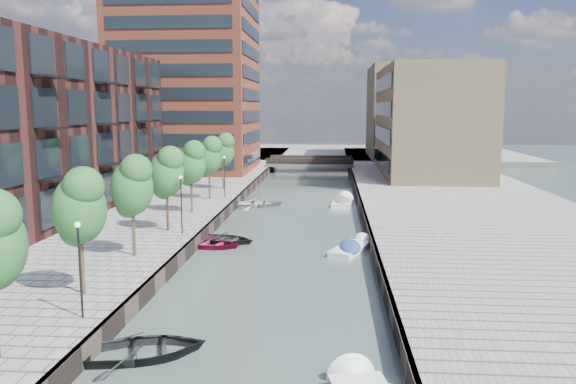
# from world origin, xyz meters

# --- Properties ---
(water) EXTENTS (300.00, 300.00, 0.00)m
(water) POSITION_xyz_m (0.00, 40.00, 0.00)
(water) COLOR #38473F
(water) RESTS_ON ground
(quay_right) EXTENTS (20.00, 140.00, 1.00)m
(quay_right) POSITION_xyz_m (16.00, 40.00, 0.50)
(quay_right) COLOR gray
(quay_right) RESTS_ON ground
(quay_wall_left) EXTENTS (0.25, 140.00, 1.00)m
(quay_wall_left) POSITION_xyz_m (-6.10, 40.00, 0.50)
(quay_wall_left) COLOR #332823
(quay_wall_left) RESTS_ON ground
(quay_wall_right) EXTENTS (0.25, 140.00, 1.00)m
(quay_wall_right) POSITION_xyz_m (6.10, 40.00, 0.50)
(quay_wall_right) COLOR #332823
(quay_wall_right) RESTS_ON ground
(far_closure) EXTENTS (80.00, 40.00, 1.00)m
(far_closure) POSITION_xyz_m (0.00, 100.00, 0.50)
(far_closure) COLOR gray
(far_closure) RESTS_ON ground
(apartment_block) EXTENTS (8.00, 38.00, 14.00)m
(apartment_block) POSITION_xyz_m (-20.00, 30.00, 8.00)
(apartment_block) COLOR black
(apartment_block) RESTS_ON quay_left
(tower) EXTENTS (18.00, 18.00, 30.00)m
(tower) POSITION_xyz_m (-17.00, 65.00, 16.00)
(tower) COLOR brown
(tower) RESTS_ON quay_left
(tan_block_near) EXTENTS (12.00, 25.00, 14.00)m
(tan_block_near) POSITION_xyz_m (16.00, 62.00, 8.00)
(tan_block_near) COLOR #9F8861
(tan_block_near) RESTS_ON quay_right
(tan_block_far) EXTENTS (12.00, 20.00, 16.00)m
(tan_block_far) POSITION_xyz_m (16.00, 88.00, 9.00)
(tan_block_far) COLOR #9F8861
(tan_block_far) RESTS_ON quay_right
(bridge) EXTENTS (13.00, 6.00, 1.30)m
(bridge) POSITION_xyz_m (0.00, 72.00, 1.39)
(bridge) COLOR gray
(bridge) RESTS_ON ground
(tree_1) EXTENTS (2.50, 2.50, 5.95)m
(tree_1) POSITION_xyz_m (-8.50, 11.00, 5.31)
(tree_1) COLOR #382619
(tree_1) RESTS_ON quay_left
(tree_2) EXTENTS (2.50, 2.50, 5.95)m
(tree_2) POSITION_xyz_m (-8.50, 18.00, 5.31)
(tree_2) COLOR #382619
(tree_2) RESTS_ON quay_left
(tree_3) EXTENTS (2.50, 2.50, 5.95)m
(tree_3) POSITION_xyz_m (-8.50, 25.00, 5.31)
(tree_3) COLOR #382619
(tree_3) RESTS_ON quay_left
(tree_4) EXTENTS (2.50, 2.50, 5.95)m
(tree_4) POSITION_xyz_m (-8.50, 32.00, 5.31)
(tree_4) COLOR #382619
(tree_4) RESTS_ON quay_left
(tree_5) EXTENTS (2.50, 2.50, 5.95)m
(tree_5) POSITION_xyz_m (-8.50, 39.00, 5.31)
(tree_5) COLOR #382619
(tree_5) RESTS_ON quay_left
(tree_6) EXTENTS (2.50, 2.50, 5.95)m
(tree_6) POSITION_xyz_m (-8.50, 46.00, 5.31)
(tree_6) COLOR #382619
(tree_6) RESTS_ON quay_left
(lamp_0) EXTENTS (0.24, 0.24, 4.12)m
(lamp_0) POSITION_xyz_m (-7.20, 8.00, 3.51)
(lamp_0) COLOR black
(lamp_0) RESTS_ON quay_left
(lamp_1) EXTENTS (0.24, 0.24, 4.12)m
(lamp_1) POSITION_xyz_m (-7.20, 24.00, 3.51)
(lamp_1) COLOR black
(lamp_1) RESTS_ON quay_left
(lamp_2) EXTENTS (0.24, 0.24, 4.12)m
(lamp_2) POSITION_xyz_m (-7.20, 40.00, 3.51)
(lamp_2) COLOR black
(lamp_2) RESTS_ON quay_left
(sloop_0) EXTENTS (5.95, 5.06, 1.04)m
(sloop_0) POSITION_xyz_m (-4.17, 6.59, 0.00)
(sloop_0) COLOR black
(sloop_0) RESTS_ON ground
(sloop_2) EXTENTS (5.44, 4.44, 0.99)m
(sloop_2) POSITION_xyz_m (-5.40, 24.28, 0.00)
(sloop_2) COLOR maroon
(sloop_2) RESTS_ON ground
(sloop_3) EXTENTS (6.01, 5.11, 1.06)m
(sloop_3) POSITION_xyz_m (-4.00, 40.85, 0.00)
(sloop_3) COLOR #BBBBB9
(sloop_3) RESTS_ON ground
(sloop_4) EXTENTS (5.32, 4.39, 0.96)m
(sloop_4) POSITION_xyz_m (-4.57, 25.69, 0.00)
(sloop_4) COLOR black
(sloop_4) RESTS_ON ground
(motorboat_3) EXTENTS (3.28, 4.88, 1.54)m
(motorboat_3) POSITION_xyz_m (4.74, 24.03, 0.19)
(motorboat_3) COLOR white
(motorboat_3) RESTS_ON ground
(motorboat_4) EXTENTS (2.44, 5.55, 1.79)m
(motorboat_4) POSITION_xyz_m (4.48, 42.99, 0.22)
(motorboat_4) COLOR white
(motorboat_4) RESTS_ON ground
(car) EXTENTS (2.72, 4.38, 1.39)m
(car) POSITION_xyz_m (12.00, 61.26, 1.70)
(car) COLOR silver
(car) RESTS_ON quay_right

